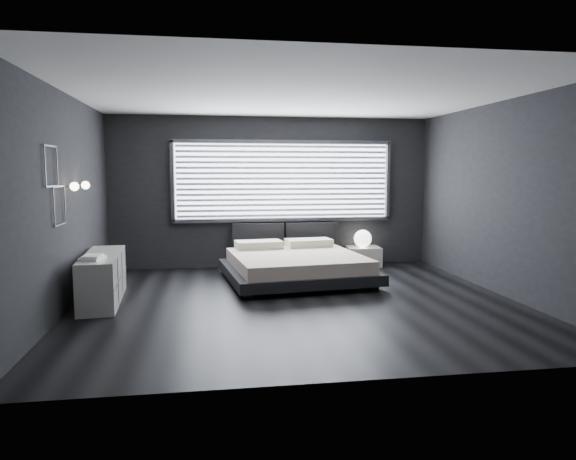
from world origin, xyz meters
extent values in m
plane|color=black|center=(0.00, 0.00, 0.00)|extent=(6.00, 6.00, 0.00)
plane|color=white|center=(0.00, 0.00, 2.80)|extent=(6.00, 6.00, 0.00)
cube|color=black|center=(0.00, 2.75, 1.40)|extent=(6.00, 0.04, 2.80)
cube|color=black|center=(0.00, -2.75, 1.40)|extent=(6.00, 0.04, 2.80)
cube|color=black|center=(-3.00, 0.00, 1.40)|extent=(0.04, 5.50, 2.80)
cube|color=black|center=(3.00, 0.00, 1.40)|extent=(0.04, 5.50, 2.80)
cube|color=white|center=(0.20, 2.73, 1.61)|extent=(4.00, 0.02, 1.38)
cube|color=#47474C|center=(-1.84, 2.70, 1.61)|extent=(0.06, 0.08, 1.48)
cube|color=#47474C|center=(2.24, 2.70, 1.61)|extent=(0.06, 0.08, 1.48)
cube|color=#47474C|center=(0.20, 2.70, 2.34)|extent=(4.14, 0.08, 0.06)
cube|color=#47474C|center=(0.20, 2.70, 0.88)|extent=(4.14, 0.08, 0.06)
cube|color=silver|center=(0.20, 2.67, 1.61)|extent=(3.94, 0.03, 1.32)
cube|color=black|center=(-0.29, 2.64, 0.57)|extent=(0.96, 0.16, 0.52)
cube|color=black|center=(0.71, 2.64, 0.57)|extent=(0.96, 0.16, 0.52)
cylinder|color=silver|center=(-2.95, 0.05, 1.60)|extent=(0.10, 0.02, 0.02)
sphere|color=#FFE5B7|center=(-2.88, 0.05, 1.60)|extent=(0.11, 0.11, 0.11)
cylinder|color=silver|center=(-2.95, 0.65, 1.60)|extent=(0.10, 0.02, 0.02)
sphere|color=#FFE5B7|center=(-2.88, 0.65, 1.60)|extent=(0.11, 0.11, 0.11)
cube|color=#47474C|center=(-2.98, -0.55, 2.08)|extent=(0.01, 0.46, 0.02)
cube|color=#47474C|center=(-2.98, -0.55, 1.62)|extent=(0.01, 0.46, 0.02)
cube|color=#47474C|center=(-2.98, -0.32, 1.85)|extent=(0.01, 0.02, 0.46)
cube|color=#47474C|center=(-2.98, -0.78, 1.85)|extent=(0.01, 0.02, 0.46)
cube|color=#47474C|center=(-2.98, -0.30, 1.61)|extent=(0.01, 0.46, 0.02)
cube|color=#47474C|center=(-2.98, -0.30, 1.15)|extent=(0.01, 0.46, 0.02)
cube|color=#47474C|center=(-2.98, -0.07, 1.38)|extent=(0.01, 0.02, 0.46)
cube|color=#47474C|center=(-2.98, -0.53, 1.38)|extent=(0.01, 0.02, 0.46)
cube|color=black|center=(-0.66, 0.31, 0.04)|extent=(0.14, 0.14, 0.08)
cube|color=black|center=(1.27, 0.53, 0.04)|extent=(0.14, 0.14, 0.08)
cube|color=black|center=(-0.85, 2.04, 0.04)|extent=(0.14, 0.14, 0.08)
cube|color=black|center=(1.07, 2.26, 0.04)|extent=(0.14, 0.14, 0.08)
cube|color=black|center=(0.21, 1.28, 0.16)|extent=(2.48, 2.39, 0.16)
cube|color=beige|center=(0.21, 1.28, 0.35)|extent=(2.22, 2.22, 0.20)
cube|color=beige|center=(-0.34, 2.02, 0.52)|extent=(0.84, 0.52, 0.13)
cube|color=beige|center=(0.57, 2.13, 0.52)|extent=(0.84, 0.52, 0.13)
cube|color=silver|center=(1.71, 2.50, 0.18)|extent=(0.65, 0.55, 0.36)
sphere|color=white|center=(1.68, 2.46, 0.53)|extent=(0.33, 0.33, 0.33)
cube|color=silver|center=(-2.65, 0.40, 0.33)|extent=(0.57, 1.69, 0.67)
cube|color=#47474C|center=(-2.41, 0.41, 0.33)|extent=(0.11, 1.64, 0.65)
cube|color=white|center=(-2.68, -0.05, 0.68)|extent=(0.30, 0.36, 0.04)
cube|color=white|center=(-2.67, -0.07, 0.72)|extent=(0.24, 0.30, 0.03)
camera|label=1|loc=(-1.19, -6.84, 1.79)|focal=32.00mm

